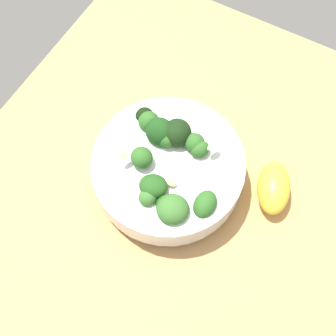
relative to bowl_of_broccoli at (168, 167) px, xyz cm
name	(u,v)px	position (x,y,z in cm)	size (l,w,h in cm)	color
ground_plane	(200,197)	(-0.62, 5.35, -6.32)	(71.21, 71.21, 4.24)	tan
bowl_of_broccoli	(168,167)	(0.00, 0.00, 0.00)	(21.89, 21.89, 10.33)	white
lemon_wedge	(274,187)	(-5.40, 14.61, -1.86)	(8.32, 4.72, 4.67)	yellow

